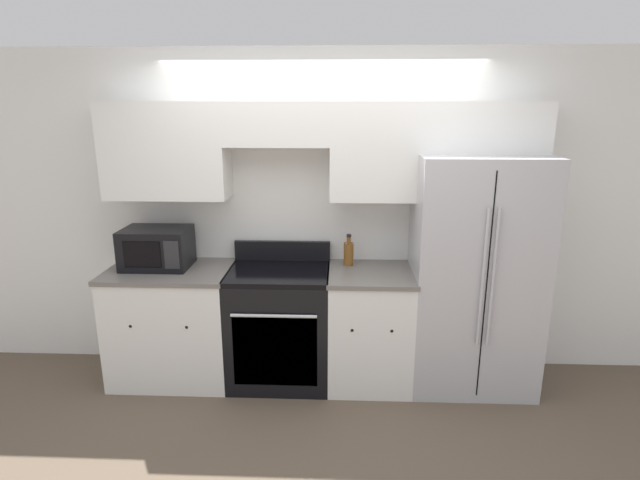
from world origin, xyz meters
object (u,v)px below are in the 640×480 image
refrigerator (474,274)px  microwave (157,248)px  oven_range (280,325)px  bottle (349,253)px

refrigerator → microwave: refrigerator is taller
oven_range → bottle: (0.54, 0.17, 0.56)m
bottle → microwave: bearing=-175.6°
microwave → bottle: microwave is taller
oven_range → refrigerator: refrigerator is taller
refrigerator → bottle: (-0.96, 0.14, 0.11)m
refrigerator → bottle: bearing=171.7°
refrigerator → microwave: 2.48m
oven_range → microwave: (-0.96, 0.06, 0.61)m
oven_range → microwave: microwave is taller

